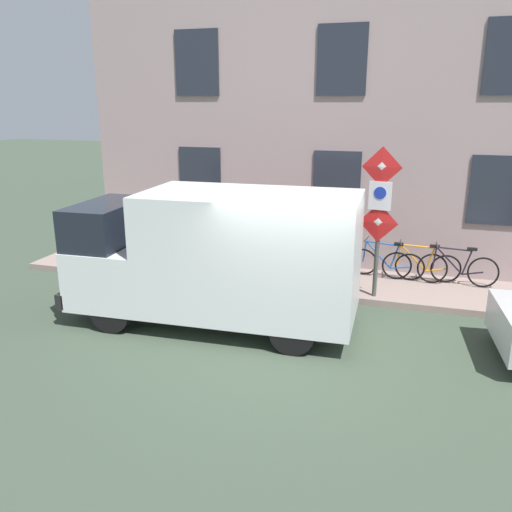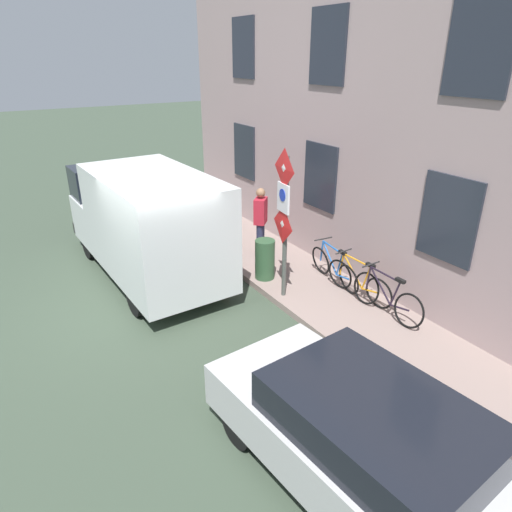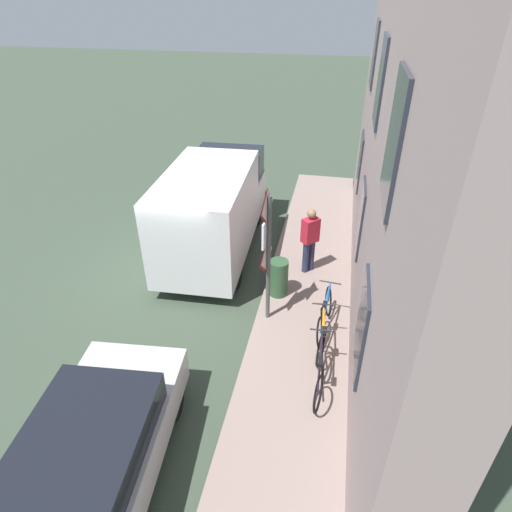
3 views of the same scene
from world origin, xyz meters
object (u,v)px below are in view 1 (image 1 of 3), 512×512
Objects in this scene: bicycle_orange at (421,265)px; bicycle_blue at (386,262)px; bicycle_black at (457,269)px; sign_post_stacked at (379,207)px; litter_bin at (333,270)px; delivery_van at (219,255)px; pedestrian at (289,237)px.

bicycle_orange and bicycle_blue have the same top height.
sign_post_stacked is at bearing 35.56° from bicycle_black.
litter_bin is at bearing 53.83° from bicycle_blue.
bicycle_orange is at bearing -57.45° from litter_bin.
litter_bin is (2.05, -1.80, -0.74)m from delivery_van.
delivery_van is 3.15× the size of bicycle_blue.
bicycle_orange is 2.11m from litter_bin.
bicycle_blue is at bearing -133.67° from delivery_van.
litter_bin reaches higher than bicycle_black.
sign_post_stacked is 1.71× the size of pedestrian.
pedestrian is (2.63, -0.69, -0.26)m from delivery_van.
sign_post_stacked reaches higher than litter_bin.
bicycle_orange is 1.00× the size of pedestrian.
pedestrian is at bearing 69.72° from sign_post_stacked.
bicycle_black is (1.28, -1.67, -1.51)m from sign_post_stacked.
bicycle_blue is at bearing -6.19° from sign_post_stacked.
sign_post_stacked reaches higher than bicycle_black.
bicycle_black is 1.00× the size of bicycle_blue.
sign_post_stacked is 2.32m from pedestrian.
delivery_van reaches higher than bicycle_blue.
pedestrian is (-0.55, 3.65, 0.56)m from bicycle_black.
bicycle_blue is 1.00× the size of pedestrian.
pedestrian is (0.73, 1.99, -0.95)m from sign_post_stacked.
bicycle_black and bicycle_blue have the same top height.
bicycle_black is (3.18, -4.34, -0.82)m from delivery_van.
delivery_van is at bearing 34.20° from bicycle_black.
bicycle_orange is 0.76m from bicycle_blue.
bicycle_blue is (0.00, 0.76, 0.00)m from bicycle_orange.
pedestrian is at bearing -106.82° from delivery_van.
litter_bin reaches higher than bicycle_orange.
bicycle_black is at bearing -174.45° from bicycle_blue.
litter_bin is (-1.14, 1.01, 0.08)m from bicycle_blue.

